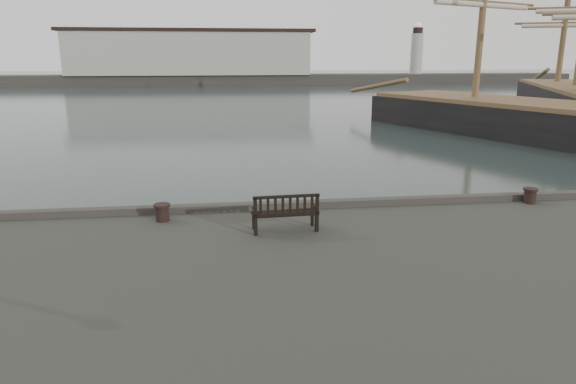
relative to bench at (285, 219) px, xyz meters
name	(u,v)px	position (x,y,z in m)	size (l,w,h in m)	color
ground	(313,259)	(1.02, 1.94, -1.84)	(400.00, 400.00, 0.00)	black
breakwater	(208,63)	(-3.54, 93.94, 2.46)	(140.00, 9.50, 12.20)	#383530
bench	(285,219)	(0.00, 0.00, 0.00)	(1.55, 0.61, 0.87)	black
bollard_left	(162,212)	(-2.89, 1.13, -0.07)	(0.40, 0.40, 0.42)	black
bollard_right	(530,196)	(6.97, 1.44, -0.07)	(0.40, 0.40, 0.42)	black
tall_ship_far	(573,106)	(32.34, 34.80, -1.01)	(17.39, 29.40, 25.13)	black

